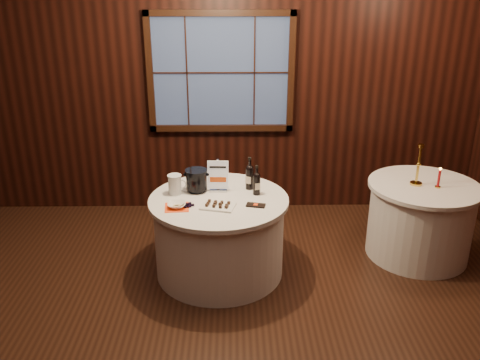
{
  "coord_description": "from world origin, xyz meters",
  "views": [
    {
      "loc": [
        0.14,
        -3.23,
        2.66
      ],
      "look_at": [
        0.19,
        0.9,
        0.99
      ],
      "focal_mm": 38.0,
      "sensor_mm": 36.0,
      "label": 1
    }
  ],
  "objects_px": {
    "chocolate_plate": "(218,205)",
    "red_candle": "(439,180)",
    "grape_bunch": "(189,206)",
    "side_table": "(420,220)",
    "ice_bucket": "(197,180)",
    "port_bottle_left": "(250,175)",
    "chocolate_box": "(256,205)",
    "sign_stand": "(218,180)",
    "glass_pitcher": "(175,184)",
    "port_bottle_right": "(257,182)",
    "cracker_bowl": "(177,205)",
    "brass_candlestick": "(418,170)",
    "main_table": "(219,235)"
  },
  "relations": [
    {
      "from": "port_bottle_left",
      "to": "ice_bucket",
      "type": "xyz_separation_m",
      "value": [
        -0.5,
        -0.05,
        -0.02
      ]
    },
    {
      "from": "brass_candlestick",
      "to": "sign_stand",
      "type": "bearing_deg",
      "value": -176.02
    },
    {
      "from": "port_bottle_right",
      "to": "ice_bucket",
      "type": "bearing_deg",
      "value": 157.42
    },
    {
      "from": "side_table",
      "to": "sign_stand",
      "type": "distance_m",
      "value": 2.07
    },
    {
      "from": "sign_stand",
      "to": "grape_bunch",
      "type": "bearing_deg",
      "value": -122.35
    },
    {
      "from": "port_bottle_left",
      "to": "grape_bunch",
      "type": "distance_m",
      "value": 0.7
    },
    {
      "from": "main_table",
      "to": "port_bottle_right",
      "type": "distance_m",
      "value": 0.62
    },
    {
      "from": "sign_stand",
      "to": "grape_bunch",
      "type": "xyz_separation_m",
      "value": [
        -0.25,
        -0.36,
        -0.09
      ]
    },
    {
      "from": "cracker_bowl",
      "to": "grape_bunch",
      "type": "bearing_deg",
      "value": -1.59
    },
    {
      "from": "port_bottle_right",
      "to": "chocolate_plate",
      "type": "height_order",
      "value": "port_bottle_right"
    },
    {
      "from": "port_bottle_right",
      "to": "chocolate_box",
      "type": "distance_m",
      "value": 0.28
    },
    {
      "from": "chocolate_plate",
      "to": "chocolate_box",
      "type": "distance_m",
      "value": 0.33
    },
    {
      "from": "chocolate_box",
      "to": "glass_pitcher",
      "type": "height_order",
      "value": "glass_pitcher"
    },
    {
      "from": "grape_bunch",
      "to": "sign_stand",
      "type": "bearing_deg",
      "value": 55.41
    },
    {
      "from": "glass_pitcher",
      "to": "cracker_bowl",
      "type": "distance_m",
      "value": 0.31
    },
    {
      "from": "port_bottle_right",
      "to": "glass_pitcher",
      "type": "height_order",
      "value": "port_bottle_right"
    },
    {
      "from": "main_table",
      "to": "sign_stand",
      "type": "relative_size",
      "value": 4.06
    },
    {
      "from": "chocolate_plate",
      "to": "red_candle",
      "type": "relative_size",
      "value": 1.61
    },
    {
      "from": "port_bottle_right",
      "to": "grape_bunch",
      "type": "distance_m",
      "value": 0.68
    },
    {
      "from": "port_bottle_left",
      "to": "sign_stand",
      "type": "bearing_deg",
      "value": -146.59
    },
    {
      "from": "port_bottle_left",
      "to": "chocolate_box",
      "type": "xyz_separation_m",
      "value": [
        0.04,
        -0.39,
        -0.13
      ]
    },
    {
      "from": "main_table",
      "to": "red_candle",
      "type": "distance_m",
      "value": 2.15
    },
    {
      "from": "chocolate_box",
      "to": "red_candle",
      "type": "distance_m",
      "value": 1.8
    },
    {
      "from": "port_bottle_right",
      "to": "cracker_bowl",
      "type": "distance_m",
      "value": 0.77
    },
    {
      "from": "glass_pitcher",
      "to": "port_bottle_left",
      "type": "bearing_deg",
      "value": 9.1
    },
    {
      "from": "side_table",
      "to": "brass_candlestick",
      "type": "bearing_deg",
      "value": -179.11
    },
    {
      "from": "ice_bucket",
      "to": "chocolate_box",
      "type": "xyz_separation_m",
      "value": [
        0.54,
        -0.34,
        -0.11
      ]
    },
    {
      "from": "port_bottle_left",
      "to": "chocolate_plate",
      "type": "relative_size",
      "value": 0.95
    },
    {
      "from": "main_table",
      "to": "cracker_bowl",
      "type": "relative_size",
      "value": 8.01
    },
    {
      "from": "side_table",
      "to": "ice_bucket",
      "type": "relative_size",
      "value": 5.06
    },
    {
      "from": "sign_stand",
      "to": "cracker_bowl",
      "type": "bearing_deg",
      "value": -132.26
    },
    {
      "from": "port_bottle_left",
      "to": "glass_pitcher",
      "type": "relative_size",
      "value": 1.68
    },
    {
      "from": "brass_candlestick",
      "to": "glass_pitcher",
      "type": "bearing_deg",
      "value": -175.17
    },
    {
      "from": "side_table",
      "to": "ice_bucket",
      "type": "distance_m",
      "value": 2.27
    },
    {
      "from": "cracker_bowl",
      "to": "chocolate_box",
      "type": "bearing_deg",
      "value": 1.86
    },
    {
      "from": "port_bottle_left",
      "to": "chocolate_plate",
      "type": "height_order",
      "value": "port_bottle_left"
    },
    {
      "from": "side_table",
      "to": "grape_bunch",
      "type": "height_order",
      "value": "grape_bunch"
    },
    {
      "from": "sign_stand",
      "to": "ice_bucket",
      "type": "distance_m",
      "value": 0.2
    },
    {
      "from": "main_table",
      "to": "cracker_bowl",
      "type": "height_order",
      "value": "cracker_bowl"
    },
    {
      "from": "ice_bucket",
      "to": "grape_bunch",
      "type": "bearing_deg",
      "value": -97.63
    },
    {
      "from": "port_bottle_right",
      "to": "glass_pitcher",
      "type": "relative_size",
      "value": 1.5
    },
    {
      "from": "port_bottle_left",
      "to": "cracker_bowl",
      "type": "distance_m",
      "value": 0.78
    },
    {
      "from": "main_table",
      "to": "brass_candlestick",
      "type": "height_order",
      "value": "brass_candlestick"
    },
    {
      "from": "grape_bunch",
      "to": "red_candle",
      "type": "height_order",
      "value": "red_candle"
    },
    {
      "from": "ice_bucket",
      "to": "red_candle",
      "type": "relative_size",
      "value": 1.04
    },
    {
      "from": "sign_stand",
      "to": "brass_candlestick",
      "type": "xyz_separation_m",
      "value": [
        1.92,
        0.13,
        0.04
      ]
    },
    {
      "from": "sign_stand",
      "to": "port_bottle_left",
      "type": "xyz_separation_m",
      "value": [
        0.3,
        0.05,
        0.03
      ]
    },
    {
      "from": "port_bottle_right",
      "to": "brass_candlestick",
      "type": "xyz_separation_m",
      "value": [
        1.56,
        0.21,
        0.03
      ]
    },
    {
      "from": "chocolate_box",
      "to": "red_candle",
      "type": "xyz_separation_m",
      "value": [
        1.76,
        0.39,
        0.07
      ]
    },
    {
      "from": "main_table",
      "to": "glass_pitcher",
      "type": "bearing_deg",
      "value": 165.65
    }
  ]
}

